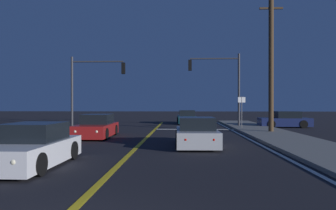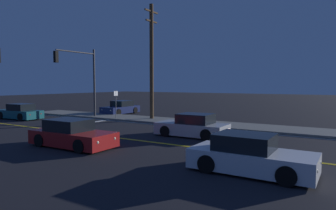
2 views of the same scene
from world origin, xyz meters
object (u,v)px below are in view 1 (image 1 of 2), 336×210
object	(u,v)px
car_mid_block_navy	(285,120)
traffic_signal_near_right	(221,78)
car_following_oncoming_silver	(196,134)
utility_pole_right	(271,58)
traffic_signal_far_left	(91,80)
car_side_waiting_white	(32,148)
street_sign_corner	(242,108)
car_distant_tail_red	(97,127)
car_lead_oncoming_teal	(187,118)

from	to	relation	value
car_mid_block_navy	traffic_signal_near_right	bearing A→B (deg)	93.71
car_following_oncoming_silver	utility_pole_right	distance (m)	9.42
car_mid_block_navy	traffic_signal_far_left	xyz separation A→B (m)	(-15.88, -1.61, 3.29)
traffic_signal_near_right	utility_pole_right	distance (m)	6.18
car_side_waiting_white	traffic_signal_far_left	xyz separation A→B (m)	(-2.55, 15.57, 3.29)
car_side_waiting_white	street_sign_corner	distance (m)	16.92
traffic_signal_far_left	street_sign_corner	distance (m)	12.01
car_mid_block_navy	car_distant_tail_red	size ratio (longest dim) A/B	0.94
traffic_signal_near_right	traffic_signal_far_left	xyz separation A→B (m)	(-10.53, -1.40, -0.24)
car_side_waiting_white	traffic_signal_far_left	bearing A→B (deg)	-80.54
car_lead_oncoming_teal	street_sign_corner	xyz separation A→B (m)	(3.97, -7.54, 1.10)
car_side_waiting_white	car_distant_tail_red	bearing A→B (deg)	-87.96
car_following_oncoming_silver	utility_pole_right	size ratio (longest dim) A/B	0.44
traffic_signal_near_right	utility_pole_right	world-z (taller)	utility_pole_right
car_mid_block_navy	street_sign_corner	world-z (taller)	street_sign_corner
car_following_oncoming_silver	car_distant_tail_red	bearing A→B (deg)	145.65
traffic_signal_near_right	car_lead_oncoming_teal	bearing A→B (deg)	-59.61
car_distant_tail_red	traffic_signal_far_left	world-z (taller)	traffic_signal_far_left
car_lead_oncoming_teal	utility_pole_right	size ratio (longest dim) A/B	0.46
traffic_signal_far_left	traffic_signal_near_right	bearing A→B (deg)	7.57
car_distant_tail_red	utility_pole_right	bearing A→B (deg)	-166.81
street_sign_corner	utility_pole_right	bearing A→B (deg)	-62.92
car_lead_oncoming_teal	car_following_oncoming_silver	world-z (taller)	same
utility_pole_right	car_side_waiting_white	bearing A→B (deg)	-132.78
traffic_signal_far_left	car_distant_tail_red	bearing A→B (deg)	-71.81
car_mid_block_navy	car_lead_oncoming_teal	distance (m)	9.31
car_following_oncoming_silver	traffic_signal_near_right	size ratio (longest dim) A/B	0.69
car_mid_block_navy	street_sign_corner	xyz separation A→B (m)	(-4.16, -3.01, 1.10)
car_lead_oncoming_teal	street_sign_corner	world-z (taller)	street_sign_corner
car_mid_block_navy	traffic_signal_near_right	world-z (taller)	traffic_signal_near_right
car_distant_tail_red	traffic_signal_near_right	bearing A→B (deg)	-135.95
car_distant_tail_red	utility_pole_right	distance (m)	12.04
car_side_waiting_white	car_distant_tail_red	distance (m)	8.69
car_mid_block_navy	car_lead_oncoming_teal	world-z (taller)	same
car_lead_oncoming_teal	car_side_waiting_white	xyz separation A→B (m)	(-5.21, -21.71, 0.00)
car_mid_block_navy	traffic_signal_far_left	distance (m)	16.30
car_mid_block_navy	traffic_signal_near_right	distance (m)	6.41
traffic_signal_far_left	street_sign_corner	size ratio (longest dim) A/B	2.30
street_sign_corner	car_lead_oncoming_teal	bearing A→B (deg)	117.76
car_side_waiting_white	traffic_signal_near_right	size ratio (longest dim) A/B	0.69
street_sign_corner	traffic_signal_near_right	bearing A→B (deg)	113.01
utility_pole_right	traffic_signal_near_right	bearing A→B (deg)	115.06
traffic_signal_near_right	street_sign_corner	xyz separation A→B (m)	(1.19, -2.80, -2.43)
car_mid_block_navy	car_side_waiting_white	bearing A→B (deg)	143.67
car_side_waiting_white	traffic_signal_near_right	distance (m)	19.08
car_following_oncoming_silver	utility_pole_right	xyz separation A→B (m)	(5.21, 6.49, 4.41)
car_following_oncoming_silver	traffic_signal_far_left	bearing A→B (deg)	125.86
car_distant_tail_red	traffic_signal_far_left	size ratio (longest dim) A/B	0.77
car_lead_oncoming_teal	car_distant_tail_red	size ratio (longest dim) A/B	1.00
car_mid_block_navy	car_following_oncoming_silver	bearing A→B (deg)	148.44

